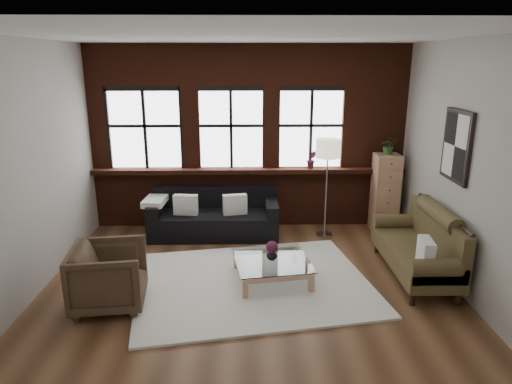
{
  "coord_description": "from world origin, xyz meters",
  "views": [
    {
      "loc": [
        -0.02,
        -5.53,
        2.93
      ],
      "look_at": [
        0.1,
        0.6,
        1.15
      ],
      "focal_mm": 32.0,
      "sensor_mm": 36.0,
      "label": 1
    }
  ],
  "objects_px": {
    "drawer_chest": "(385,193)",
    "floor_lamp": "(326,185)",
    "dark_sofa": "(214,213)",
    "vintage_settee": "(415,243)",
    "coffee_table": "(272,271)",
    "armchair": "(109,276)",
    "vase": "(272,254)"
  },
  "relations": [
    {
      "from": "drawer_chest",
      "to": "floor_lamp",
      "type": "distance_m",
      "value": 1.14
    },
    {
      "from": "drawer_chest",
      "to": "floor_lamp",
      "type": "height_order",
      "value": "floor_lamp"
    },
    {
      "from": "dark_sofa",
      "to": "vintage_settee",
      "type": "xyz_separation_m",
      "value": [
        2.9,
        -1.62,
        0.1
      ]
    },
    {
      "from": "dark_sofa",
      "to": "floor_lamp",
      "type": "distance_m",
      "value": 1.97
    },
    {
      "from": "vintage_settee",
      "to": "coffee_table",
      "type": "bearing_deg",
      "value": -176.24
    },
    {
      "from": "armchair",
      "to": "coffee_table",
      "type": "xyz_separation_m",
      "value": [
        2.02,
        0.61,
        -0.24
      ]
    },
    {
      "from": "vintage_settee",
      "to": "armchair",
      "type": "height_order",
      "value": "vintage_settee"
    },
    {
      "from": "dark_sofa",
      "to": "vintage_settee",
      "type": "bearing_deg",
      "value": -29.15
    },
    {
      "from": "armchair",
      "to": "vase",
      "type": "height_order",
      "value": "armchair"
    },
    {
      "from": "armchair",
      "to": "vase",
      "type": "relative_size",
      "value": 5.73
    },
    {
      "from": "armchair",
      "to": "drawer_chest",
      "type": "xyz_separation_m",
      "value": [
        4.1,
        2.53,
        0.29
      ]
    },
    {
      "from": "armchair",
      "to": "floor_lamp",
      "type": "distance_m",
      "value": 3.82
    },
    {
      "from": "vase",
      "to": "drawer_chest",
      "type": "height_order",
      "value": "drawer_chest"
    },
    {
      "from": "vintage_settee",
      "to": "floor_lamp",
      "type": "height_order",
      "value": "floor_lamp"
    },
    {
      "from": "dark_sofa",
      "to": "vase",
      "type": "bearing_deg",
      "value": -62.67
    },
    {
      "from": "vase",
      "to": "coffee_table",
      "type": "bearing_deg",
      "value": -26.57
    },
    {
      "from": "vase",
      "to": "floor_lamp",
      "type": "relative_size",
      "value": 0.08
    },
    {
      "from": "drawer_chest",
      "to": "floor_lamp",
      "type": "xyz_separation_m",
      "value": [
        -1.08,
        -0.26,
        0.23
      ]
    },
    {
      "from": "floor_lamp",
      "to": "dark_sofa",
      "type": "bearing_deg",
      "value": 177.75
    },
    {
      "from": "armchair",
      "to": "drawer_chest",
      "type": "distance_m",
      "value": 4.83
    },
    {
      "from": "armchair",
      "to": "vase",
      "type": "distance_m",
      "value": 2.11
    },
    {
      "from": "armchair",
      "to": "drawer_chest",
      "type": "bearing_deg",
      "value": -65.17
    },
    {
      "from": "drawer_chest",
      "to": "coffee_table",
      "type": "bearing_deg",
      "value": -137.22
    },
    {
      "from": "dark_sofa",
      "to": "vintage_settee",
      "type": "relative_size",
      "value": 1.17
    },
    {
      "from": "vintage_settee",
      "to": "floor_lamp",
      "type": "distance_m",
      "value": 1.88
    },
    {
      "from": "coffee_table",
      "to": "drawer_chest",
      "type": "relative_size",
      "value": 0.72
    },
    {
      "from": "floor_lamp",
      "to": "coffee_table",
      "type": "bearing_deg",
      "value": -120.92
    },
    {
      "from": "dark_sofa",
      "to": "coffee_table",
      "type": "distance_m",
      "value": 1.98
    },
    {
      "from": "armchair",
      "to": "coffee_table",
      "type": "distance_m",
      "value": 2.12
    },
    {
      "from": "floor_lamp",
      "to": "vase",
      "type": "bearing_deg",
      "value": -120.92
    },
    {
      "from": "coffee_table",
      "to": "vase",
      "type": "xyz_separation_m",
      "value": [
        -0.0,
        0.0,
        0.24
      ]
    },
    {
      "from": "vintage_settee",
      "to": "coffee_table",
      "type": "xyz_separation_m",
      "value": [
        -1.99,
        -0.13,
        -0.34
      ]
    }
  ]
}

